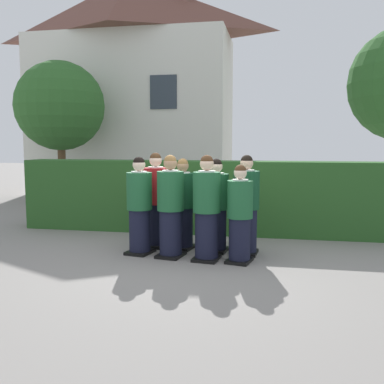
{
  "coord_description": "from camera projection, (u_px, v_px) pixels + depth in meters",
  "views": [
    {
      "loc": [
        1.38,
        -6.8,
        1.86
      ],
      "look_at": [
        0.0,
        0.27,
        1.05
      ],
      "focal_mm": 40.8,
      "sensor_mm": 36.0,
      "label": 1
    }
  ],
  "objects": [
    {
      "name": "ground_plane",
      "position": [
        189.0,
        258.0,
        7.1
      ],
      "size": [
        60.0,
        60.0,
        0.0
      ],
      "primitive_type": "plane",
      "color": "gray"
    },
    {
      "name": "student_rear_row_1",
      "position": [
        183.0,
        206.0,
        7.65
      ],
      "size": [
        0.46,
        0.54,
        1.6
      ],
      "color": "black",
      "rests_on": "ground"
    },
    {
      "name": "hedge",
      "position": [
        209.0,
        197.0,
        9.05
      ],
      "size": [
        7.95,
        0.7,
        1.49
      ],
      "color": "#285623",
      "rests_on": "ground"
    },
    {
      "name": "student_front_row_3",
      "position": [
        240.0,
        216.0,
        6.76
      ],
      "size": [
        0.44,
        0.5,
        1.53
      ],
      "color": "black",
      "rests_on": "ground"
    },
    {
      "name": "student_front_row_1",
      "position": [
        171.0,
        209.0,
        7.09
      ],
      "size": [
        0.46,
        0.54,
        1.67
      ],
      "color": "black",
      "rests_on": "ground"
    },
    {
      "name": "student_front_row_2",
      "position": [
        207.0,
        210.0,
        6.89
      ],
      "size": [
        0.44,
        0.52,
        1.68
      ],
      "color": "black",
      "rests_on": "ground"
    },
    {
      "name": "student_rear_row_2",
      "position": [
        216.0,
        208.0,
        7.44
      ],
      "size": [
        0.42,
        0.49,
        1.6
      ],
      "color": "black",
      "rests_on": "ground"
    },
    {
      "name": "student_in_red_blazer",
      "position": [
        156.0,
        202.0,
        7.81
      ],
      "size": [
        0.47,
        0.57,
        1.69
      ],
      "color": "black",
      "rests_on": "ground"
    },
    {
      "name": "student_rear_row_3",
      "position": [
        246.0,
        207.0,
        7.27
      ],
      "size": [
        0.43,
        0.54,
        1.67
      ],
      "color": "black",
      "rests_on": "ground"
    },
    {
      "name": "student_front_row_0",
      "position": [
        140.0,
        208.0,
        7.3
      ],
      "size": [
        0.46,
        0.53,
        1.64
      ],
      "color": "black",
      "rests_on": "ground"
    },
    {
      "name": "oak_tree_left",
      "position": [
        60.0,
        106.0,
        13.47
      ],
      "size": [
        2.74,
        2.74,
        4.37
      ],
      "color": "brown",
      "rests_on": "ground"
    },
    {
      "name": "school_building_main",
      "position": [
        132.0,
        85.0,
        16.1
      ],
      "size": [
        7.55,
        3.35,
        7.82
      ],
      "color": "silver",
      "rests_on": "ground"
    }
  ]
}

